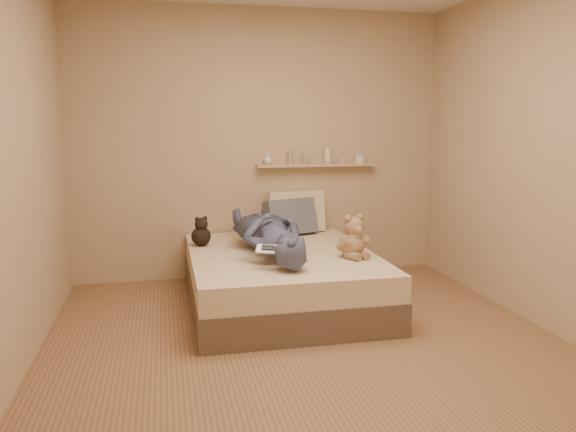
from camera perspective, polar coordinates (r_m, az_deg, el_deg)
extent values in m
plane|color=#8A6547|center=(3.96, 2.10, -13.05)|extent=(3.80, 3.80, 0.00)
plane|color=tan|center=(5.52, -2.84, 7.22)|extent=(3.60, 0.00, 3.60)
plane|color=tan|center=(1.89, 17.01, 2.56)|extent=(3.60, 0.00, 3.60)
plane|color=tan|center=(3.65, -26.42, 5.11)|extent=(0.00, 3.80, 3.80)
plane|color=tan|center=(4.47, 25.26, 5.82)|extent=(0.00, 3.80, 3.80)
cube|color=brown|center=(4.77, -0.74, -7.48)|extent=(1.50, 1.90, 0.25)
cube|color=beige|center=(4.71, -0.74, -4.86)|extent=(1.48, 1.88, 0.20)
cube|color=silver|center=(4.09, -2.02, -3.38)|extent=(0.19, 0.14, 0.06)
cube|color=black|center=(4.08, -2.05, -3.19)|extent=(0.10, 0.08, 0.03)
sphere|color=tan|center=(4.52, 6.53, -2.83)|extent=(0.21, 0.21, 0.21)
sphere|color=#A07858|center=(4.48, 6.69, -1.08)|extent=(0.16, 0.16, 0.16)
sphere|color=#AB7B5D|center=(4.44, 6.11, -0.26)|extent=(0.06, 0.06, 0.06)
sphere|color=#91794F|center=(4.50, 7.30, -0.15)|extent=(0.06, 0.06, 0.06)
sphere|color=#9F7858|center=(4.43, 7.18, -1.40)|extent=(0.06, 0.06, 0.06)
cylinder|color=olive|center=(4.45, 5.68, -2.84)|extent=(0.12, 0.15, 0.12)
cylinder|color=#8F764C|center=(4.55, 7.75, -2.60)|extent=(0.06, 0.14, 0.12)
cylinder|color=olive|center=(4.44, 6.61, -4.05)|extent=(0.12, 0.15, 0.07)
cylinder|color=#966750|center=(4.49, 7.70, -3.90)|extent=(0.07, 0.14, 0.07)
cylinder|color=#B8B29D|center=(4.49, 6.67, -1.89)|extent=(0.13, 0.13, 0.02)
sphere|color=black|center=(4.96, -8.82, -2.05)|extent=(0.17, 0.17, 0.17)
sphere|color=black|center=(4.93, -8.80, -0.83)|extent=(0.11, 0.11, 0.11)
sphere|color=black|center=(4.90, -9.21, -0.33)|extent=(0.04, 0.04, 0.04)
sphere|color=black|center=(4.94, -8.42, -0.24)|extent=(0.04, 0.04, 0.04)
cube|color=beige|center=(5.51, 0.80, 0.43)|extent=(0.57, 0.26, 0.42)
cube|color=slate|center=(5.36, 0.25, -0.14)|extent=(0.55, 0.37, 0.37)
imported|color=#3F4664|center=(4.62, -2.03, -1.66)|extent=(0.62, 1.49, 0.35)
cube|color=tan|center=(5.59, 2.87, 5.20)|extent=(1.20, 0.12, 0.03)
imported|color=silver|center=(5.48, -2.04, 5.84)|extent=(0.12, 0.12, 0.11)
cylinder|color=silver|center=(5.52, 0.24, 6.11)|extent=(0.04, 0.04, 0.15)
imported|color=silver|center=(5.55, 1.76, 6.03)|extent=(0.08, 0.08, 0.14)
imported|color=silver|center=(5.61, 4.04, 6.34)|extent=(0.10, 0.10, 0.19)
cylinder|color=beige|center=(5.66, 5.51, 5.65)|extent=(0.07, 0.07, 0.05)
cylinder|color=silver|center=(5.72, 7.29, 5.76)|extent=(0.10, 0.10, 0.08)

